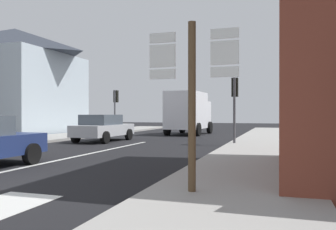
# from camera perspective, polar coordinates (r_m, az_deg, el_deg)

# --- Properties ---
(ground_plane) EXTENTS (80.00, 80.00, 0.00)m
(ground_plane) POSITION_cam_1_polar(r_m,az_deg,el_deg) (17.07, -6.30, -4.92)
(ground_plane) COLOR black
(sidewalk_right) EXTENTS (3.18, 44.00, 0.14)m
(sidewalk_right) POSITION_cam_1_polar(r_m,az_deg,el_deg) (13.61, 14.39, -5.95)
(sidewalk_right) COLOR #9E9B96
(sidewalk_right) RESTS_ON ground
(lane_centre_stripe) EXTENTS (0.16, 12.00, 0.01)m
(lane_centre_stripe) POSITION_cam_1_polar(r_m,az_deg,el_deg) (13.54, -13.29, -6.26)
(lane_centre_stripe) COLOR silver
(lane_centre_stripe) RESTS_ON ground
(clapboard_house_left) EXTENTS (8.25, 9.22, 7.87)m
(clapboard_house_left) POSITION_cam_1_polar(r_m,az_deg,el_deg) (28.76, -23.51, 5.12)
(clapboard_house_left) COLOR silver
(clapboard_house_left) RESTS_ON ground
(sedan_far) EXTENTS (2.07, 4.25, 1.47)m
(sedan_far) POSITION_cam_1_polar(r_m,az_deg,el_deg) (19.63, -10.50, -2.01)
(sedan_far) COLOR #B7BABF
(sedan_far) RESTS_ON ground
(delivery_truck) EXTENTS (2.66, 5.09, 3.05)m
(delivery_truck) POSITION_cam_1_polar(r_m,az_deg,el_deg) (25.50, 3.35, 0.52)
(delivery_truck) COLOR silver
(delivery_truck) RESTS_ON ground
(route_sign_post) EXTENTS (1.66, 0.14, 3.20)m
(route_sign_post) POSITION_cam_1_polar(r_m,az_deg,el_deg) (6.38, 3.93, 3.53)
(route_sign_post) COLOR brown
(route_sign_post) RESTS_ON ground
(traffic_light_far_left) EXTENTS (0.30, 0.49, 3.26)m
(traffic_light_far_left) POSITION_cam_1_polar(r_m,az_deg,el_deg) (26.63, -8.49, 2.16)
(traffic_light_far_left) COLOR #47474C
(traffic_light_far_left) RESTS_ON ground
(traffic_light_near_right) EXTENTS (0.30, 0.49, 3.24)m
(traffic_light_near_right) POSITION_cam_1_polar(r_m,az_deg,el_deg) (17.07, 10.77, 3.13)
(traffic_light_near_right) COLOR #47474C
(traffic_light_near_right) RESTS_ON ground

